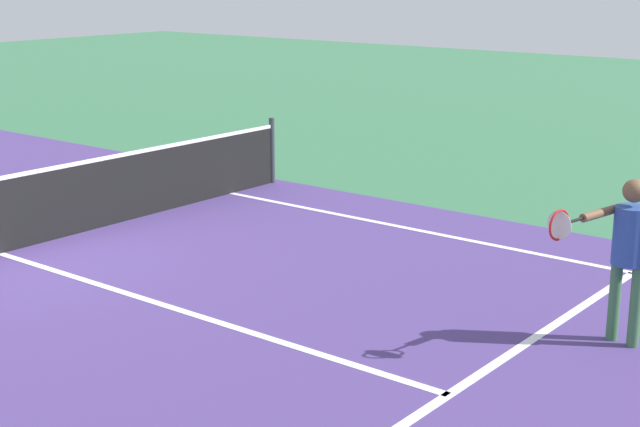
# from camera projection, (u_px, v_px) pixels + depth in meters

# --- Properties ---
(ground_plane) EXTENTS (60.00, 60.00, 0.00)m
(ground_plane) POSITION_uv_depth(u_px,v_px,m) (0.00, 254.00, 11.65)
(ground_plane) COLOR #38724C
(court_surface_inbounds) EXTENTS (10.62, 24.40, 0.00)m
(court_surface_inbounds) POSITION_uv_depth(u_px,v_px,m) (0.00, 254.00, 11.65)
(court_surface_inbounds) COLOR #4C387A
(court_surface_inbounds) RESTS_ON ground_plane
(line_sideline_right) EXTENTS (0.10, 11.89, 0.01)m
(line_sideline_right) POSITION_uv_depth(u_px,v_px,m) (595.00, 265.00, 11.18)
(line_sideline_right) COLOR white
(line_sideline_right) RESTS_ON ground_plane
(line_service_near) EXTENTS (8.22, 0.10, 0.01)m
(line_service_near) POSITION_uv_depth(u_px,v_px,m) (448.00, 395.00, 7.79)
(line_service_near) COLOR white
(line_service_near) RESTS_ON ground_plane
(line_center_service) EXTENTS (0.10, 6.40, 0.01)m
(line_center_service) POSITION_uv_depth(u_px,v_px,m) (180.00, 310.00, 9.72)
(line_center_service) COLOR white
(line_center_service) RESTS_ON ground_plane
(player_near) EXTENTS (1.13, 0.66, 1.58)m
(player_near) POSITION_uv_depth(u_px,v_px,m) (628.00, 244.00, 8.62)
(player_near) COLOR #3F7247
(player_near) RESTS_ON ground_plane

